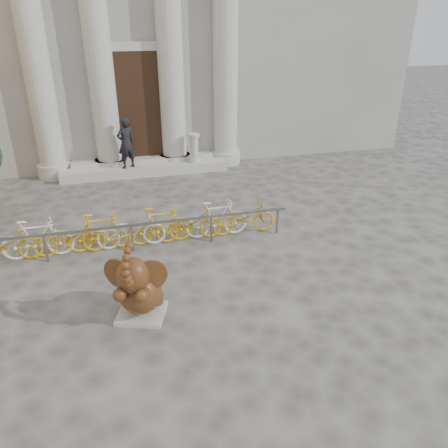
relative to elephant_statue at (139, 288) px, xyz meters
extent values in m
plane|color=#474442|center=(0.95, -0.72, -0.64)|extent=(80.00, 80.00, 0.00)
cube|color=black|center=(0.95, 9.20, 1.66)|extent=(2.40, 0.16, 4.00)
cylinder|color=#A8A59E|center=(-2.25, 9.08, 3.36)|extent=(0.90, 0.90, 8.00)
cylinder|color=#A8A59E|center=(-0.25, 9.08, 3.36)|extent=(0.90, 0.90, 8.00)
cylinder|color=#A8A59E|center=(2.15, 9.08, 3.36)|extent=(0.90, 0.90, 8.00)
cylinder|color=#A8A59E|center=(4.15, 9.08, 3.36)|extent=(0.90, 0.90, 8.00)
cube|color=#A8A59E|center=(0.95, 8.68, -0.46)|extent=(6.00, 1.20, 0.36)
cube|color=#A8A59E|center=(0.01, 0.03, -0.60)|extent=(1.09, 1.04, 0.09)
ellipsoid|color=black|center=(0.07, 0.21, -0.29)|extent=(0.93, 0.91, 0.57)
ellipsoid|color=black|center=(0.02, 0.04, -0.04)|extent=(1.15, 1.28, 0.92)
cylinder|color=black|center=(-0.11, 0.40, -0.44)|extent=(0.34, 0.34, 0.23)
cylinder|color=black|center=(0.34, 0.24, -0.44)|extent=(0.34, 0.34, 0.23)
cylinder|color=black|center=(-0.28, -0.23, 0.13)|extent=(0.37, 0.57, 0.35)
cylinder|color=black|center=(0.08, -0.35, 0.13)|extent=(0.37, 0.57, 0.35)
ellipsoid|color=black|center=(-0.09, -0.26, 0.45)|extent=(0.75, 0.73, 0.71)
cylinder|color=black|center=(-0.34, -0.06, 0.42)|extent=(0.51, 0.40, 0.60)
cylinder|color=black|center=(0.23, -0.25, 0.42)|extent=(0.60, 0.06, 0.60)
cone|color=beige|center=(-0.25, -0.39, 0.31)|extent=(0.08, 0.21, 0.09)
cone|color=beige|center=(-0.05, -0.46, 0.31)|extent=(0.16, 0.20, 0.09)
cube|color=slate|center=(0.05, 2.69, 0.06)|extent=(8.00, 0.06, 0.06)
cylinder|color=slate|center=(-1.95, 2.69, -0.29)|extent=(0.06, 0.06, 0.70)
cylinder|color=slate|center=(0.05, 2.69, -0.29)|extent=(0.06, 0.06, 0.70)
cylinder|color=slate|center=(2.05, 2.69, -0.29)|extent=(0.06, 0.06, 0.70)
cylinder|color=slate|center=(3.85, 2.69, -0.29)|extent=(0.06, 0.06, 0.70)
imported|color=gold|center=(-2.88, 2.94, -0.14)|extent=(1.70, 0.50, 1.00)
imported|color=silver|center=(-2.15, 2.94, -0.14)|extent=(1.66, 0.47, 1.00)
imported|color=gold|center=(-1.42, 2.94, -0.14)|extent=(1.70, 0.50, 1.00)
imported|color=gold|center=(-0.68, 2.94, -0.14)|extent=(1.66, 0.47, 1.00)
imported|color=silver|center=(0.05, 2.94, -0.14)|extent=(1.70, 0.50, 1.00)
imported|color=gold|center=(0.78, 2.94, -0.14)|extent=(1.66, 0.47, 1.00)
imported|color=gold|center=(1.52, 2.94, -0.14)|extent=(1.70, 0.50, 1.00)
imported|color=silver|center=(2.25, 2.94, -0.14)|extent=(1.66, 0.47, 1.00)
imported|color=gold|center=(2.99, 2.94, -0.14)|extent=(1.70, 0.50, 1.00)
imported|color=black|center=(0.34, 8.33, 0.61)|extent=(0.77, 0.65, 1.79)
cylinder|color=#A8A59E|center=(2.77, 8.38, -0.22)|extent=(0.43, 0.43, 0.13)
cylinder|color=#A8A59E|center=(2.77, 8.38, 0.20)|extent=(0.30, 0.30, 0.97)
cylinder|color=#A8A59E|center=(2.77, 8.38, 0.72)|extent=(0.43, 0.43, 0.11)
camera|label=1|loc=(-0.23, -7.07, 4.63)|focal=35.00mm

